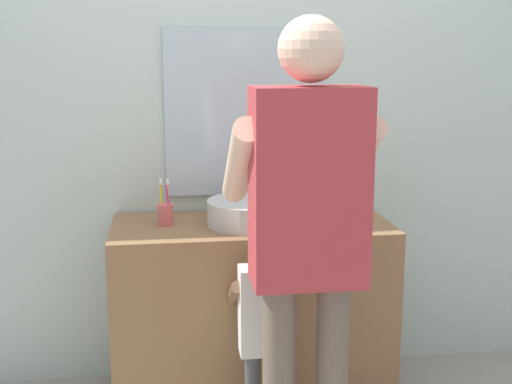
# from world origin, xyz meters

# --- Properties ---
(back_wall) EXTENTS (4.40, 0.10, 2.70)m
(back_wall) POSITION_xyz_m (0.00, 0.62, 1.35)
(back_wall) COLOR silver
(back_wall) RESTS_ON ground
(vanity_cabinet) EXTENTS (1.24, 0.54, 0.83)m
(vanity_cabinet) POSITION_xyz_m (0.00, 0.30, 0.42)
(vanity_cabinet) COLOR olive
(vanity_cabinet) RESTS_ON ground
(sink_basin) EXTENTS (0.40, 0.40, 0.11)m
(sink_basin) POSITION_xyz_m (0.00, 0.28, 0.89)
(sink_basin) COLOR silver
(sink_basin) RESTS_ON vanity_cabinet
(faucet) EXTENTS (0.18, 0.14, 0.18)m
(faucet) POSITION_xyz_m (0.00, 0.52, 0.92)
(faucet) COLOR #B7BABF
(faucet) RESTS_ON vanity_cabinet
(toothbrush_cup) EXTENTS (0.07, 0.07, 0.21)m
(toothbrush_cup) POSITION_xyz_m (-0.38, 0.32, 0.89)
(toothbrush_cup) COLOR #D86666
(toothbrush_cup) RESTS_ON vanity_cabinet
(soap_bottle) EXTENTS (0.06, 0.06, 0.16)m
(soap_bottle) POSITION_xyz_m (0.38, 0.30, 0.90)
(soap_bottle) COLOR gold
(soap_bottle) RESTS_ON vanity_cabinet
(child_toddler) EXTENTS (0.27, 0.27, 0.89)m
(child_toddler) POSITION_xyz_m (0.00, -0.10, 0.53)
(child_toddler) COLOR #47474C
(child_toddler) RESTS_ON ground
(adult_parent) EXTENTS (0.53, 0.56, 1.70)m
(adult_parent) POSITION_xyz_m (0.11, -0.35, 1.02)
(adult_parent) COLOR #6B5B4C
(adult_parent) RESTS_ON ground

